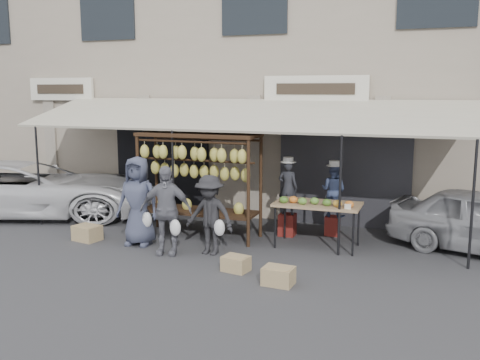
% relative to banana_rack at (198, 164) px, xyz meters
% --- Properties ---
extents(ground_plane, '(90.00, 90.00, 0.00)m').
position_rel_banana_rack_xyz_m(ground_plane, '(0.55, -1.42, -1.57)').
color(ground_plane, '#2D2D30').
extents(shophouse, '(24.00, 6.15, 7.30)m').
position_rel_banana_rack_xyz_m(shophouse, '(0.55, 5.07, 2.07)').
color(shophouse, gray).
rests_on(shophouse, ground_plane).
extents(awning, '(10.00, 2.35, 2.92)m').
position_rel_banana_rack_xyz_m(awning, '(0.56, 0.86, 1.00)').
color(awning, '#BEB69F').
rests_on(awning, ground_plane).
extents(banana_rack, '(2.60, 0.90, 2.24)m').
position_rel_banana_rack_xyz_m(banana_rack, '(0.00, 0.00, 0.00)').
color(banana_rack, black).
rests_on(banana_rack, ground_plane).
extents(produce_table, '(1.70, 0.90, 1.04)m').
position_rel_banana_rack_xyz_m(produce_table, '(2.55, 0.09, -0.70)').
color(produce_table, tan).
rests_on(produce_table, ground_plane).
extents(vendor_left, '(0.44, 0.30, 1.17)m').
position_rel_banana_rack_xyz_m(vendor_left, '(1.76, 0.76, -0.51)').
color(vendor_left, '#27282E').
rests_on(vendor_left, stool_left).
extents(vendor_right, '(0.65, 0.57, 1.14)m').
position_rel_banana_rack_xyz_m(vendor_right, '(2.68, 1.12, -0.58)').
color(vendor_right, '#344064').
rests_on(vendor_right, stool_right).
extents(customer_left, '(0.92, 0.64, 1.81)m').
position_rel_banana_rack_xyz_m(customer_left, '(-0.90, -0.95, -0.67)').
color(customer_left, '#3D4258').
rests_on(customer_left, ground_plane).
extents(customer_mid, '(1.08, 0.64, 1.72)m').
position_rel_banana_rack_xyz_m(customer_mid, '(-0.08, -1.32, -0.71)').
color(customer_mid, slate).
rests_on(customer_mid, ground_plane).
extents(customer_right, '(1.05, 0.67, 1.54)m').
position_rel_banana_rack_xyz_m(customer_right, '(0.71, -1.04, -0.80)').
color(customer_right, '#232325').
rests_on(customer_right, ground_plane).
extents(stool_left, '(0.36, 0.36, 0.48)m').
position_rel_banana_rack_xyz_m(stool_left, '(1.76, 0.76, -1.33)').
color(stool_left, maroon).
rests_on(stool_left, ground_plane).
extents(stool_right, '(0.37, 0.37, 0.42)m').
position_rel_banana_rack_xyz_m(stool_right, '(2.68, 1.12, -1.36)').
color(stool_right, maroon).
rests_on(stool_right, ground_plane).
extents(crate_near_a, '(0.50, 0.41, 0.27)m').
position_rel_banana_rack_xyz_m(crate_near_a, '(1.53, -1.80, -1.44)').
color(crate_near_a, tan).
rests_on(crate_near_a, ground_plane).
extents(crate_near_b, '(0.51, 0.40, 0.29)m').
position_rel_banana_rack_xyz_m(crate_near_b, '(2.41, -2.18, -1.43)').
color(crate_near_b, tan).
rests_on(crate_near_b, ground_plane).
extents(crate_far, '(0.60, 0.50, 0.32)m').
position_rel_banana_rack_xyz_m(crate_far, '(-2.09, -1.06, -1.41)').
color(crate_far, tan).
rests_on(crate_far, ground_plane).
extents(van, '(5.41, 3.79, 2.06)m').
position_rel_banana_rack_xyz_m(van, '(-4.97, 0.26, -0.55)').
color(van, silver).
rests_on(van, ground_plane).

